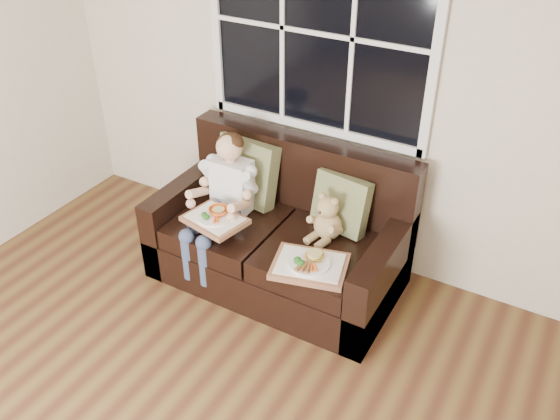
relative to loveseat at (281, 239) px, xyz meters
The scene contains 9 objects.
room_walls 2.40m from the loveseat, 85.28° to the right, with size 4.52×5.02×2.71m.
window_back 1.42m from the loveseat, 90.00° to the left, with size 1.62×0.04×1.37m.
loveseat is the anchor object (origin of this frame).
pillow_left 0.55m from the loveseat, 157.51° to the left, with size 0.49×0.27×0.48m.
pillow_right 0.52m from the loveseat, 22.43° to the left, with size 0.41×0.23×0.40m.
child 0.53m from the loveseat, 162.54° to the right, with size 0.40×0.60×0.91m.
teddy_bear 0.44m from the loveseat, ahead, with size 0.22×0.27×0.34m.
tray_left 0.53m from the loveseat, 134.50° to the right, with size 0.44×0.37×0.09m.
tray_right 0.56m from the loveseat, 41.19° to the right, with size 0.53×0.45×0.10m.
Camera 1 is at (1.49, -0.92, 2.79)m, focal length 38.00 mm.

